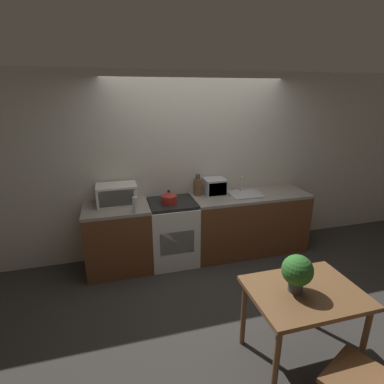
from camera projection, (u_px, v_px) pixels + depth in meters
The scene contains 14 objects.
ground_plane at pixel (215, 279), 3.89m from camera, with size 16.00×16.00×0.00m, color #33302D.
wall_back at pixel (195, 166), 4.36m from camera, with size 10.00×0.06×2.60m.
counter_left_run at pixel (118, 238), 4.02m from camera, with size 0.85×0.62×0.90m.
counter_right_run at pixel (249, 223), 4.50m from camera, with size 1.71×0.62×0.90m.
stove_range at pixel (173, 232), 4.21m from camera, with size 0.64×0.62×0.90m.
kettle at pixel (169, 198), 3.99m from camera, with size 0.21×0.21×0.19m.
microwave at pixel (117, 194), 3.95m from camera, with size 0.52×0.33×0.27m.
bottle at pixel (135, 204), 3.69m from camera, with size 0.07×0.07×0.28m.
knife_block at pixel (198, 187), 4.29m from camera, with size 0.09×0.09×0.31m.
toaster_oven at pixel (215, 187), 4.32m from camera, with size 0.30×0.29×0.24m.
sink_basin at pixel (245, 194), 4.34m from camera, with size 0.44×0.38×0.24m.
dining_table at pixel (304, 300), 2.55m from camera, with size 0.94×0.70×0.73m.
dining_chair at pixel (382, 384), 1.95m from camera, with size 0.61×0.61×0.94m.
potted_plant at pixel (297, 271), 2.46m from camera, with size 0.26×0.26×0.33m.
Camera 1 is at (-1.18, -3.13, 2.32)m, focal length 28.00 mm.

